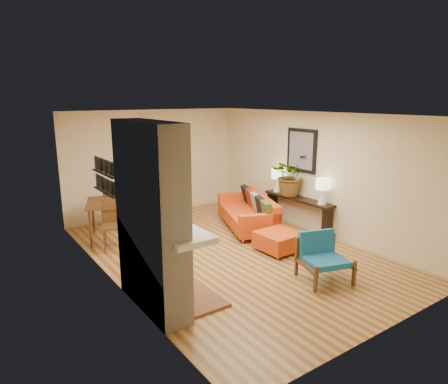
{
  "coord_description": "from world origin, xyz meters",
  "views": [
    {
      "loc": [
        -4.18,
        -5.8,
        2.89
      ],
      "look_at": [
        0.0,
        0.2,
        1.15
      ],
      "focal_mm": 32.0,
      "sensor_mm": 36.0,
      "label": 1
    }
  ],
  "objects": [
    {
      "name": "room_shell",
      "position": [
        0.6,
        2.63,
        1.24
      ],
      "size": [
        6.5,
        6.5,
        6.5
      ],
      "color": "tan",
      "rests_on": "ground"
    },
    {
      "name": "houseplant",
      "position": [
        2.06,
        0.57,
        1.2
      ],
      "size": [
        1.04,
        0.97,
        0.94
      ],
      "primitive_type": "imported",
      "rotation": [
        0.0,
        0.0,
        0.33
      ],
      "color": "#1E5919",
      "rests_on": "console_table"
    },
    {
      "name": "fireplace",
      "position": [
        -2.0,
        -1.0,
        1.24
      ],
      "size": [
        1.09,
        1.68,
        2.6
      ],
      "color": "white",
      "rests_on": "ground"
    },
    {
      "name": "sofa",
      "position": [
        1.25,
        0.97,
        0.35
      ],
      "size": [
        1.57,
        2.23,
        0.81
      ],
      "color": "silver",
      "rests_on": "ground"
    },
    {
      "name": "dining_table",
      "position": [
        -1.58,
        2.09,
        0.64
      ],
      "size": [
        1.2,
        1.84,
        0.97
      ],
      "color": "brown",
      "rests_on": "ground"
    },
    {
      "name": "lamp_near",
      "position": [
        2.07,
        -0.39,
        1.06
      ],
      "size": [
        0.3,
        0.3,
        0.54
      ],
      "color": "white",
      "rests_on": "console_table"
    },
    {
      "name": "ottoman",
      "position": [
        0.82,
        -0.46,
        0.22
      ],
      "size": [
        0.76,
        0.76,
        0.37
      ],
      "color": "silver",
      "rests_on": "ground"
    },
    {
      "name": "blue_chair",
      "position": [
        0.58,
        -1.74,
        0.41
      ],
      "size": [
        0.9,
        0.89,
        0.76
      ],
      "color": "brown",
      "rests_on": "ground"
    },
    {
      "name": "lamp_far",
      "position": [
        2.07,
        0.98,
        1.06
      ],
      "size": [
        0.3,
        0.3,
        0.54
      ],
      "color": "white",
      "rests_on": "console_table"
    },
    {
      "name": "console_table",
      "position": [
        2.07,
        0.29,
        0.58
      ],
      "size": [
        0.34,
        1.85,
        0.72
      ],
      "color": "black",
      "rests_on": "ground"
    }
  ]
}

